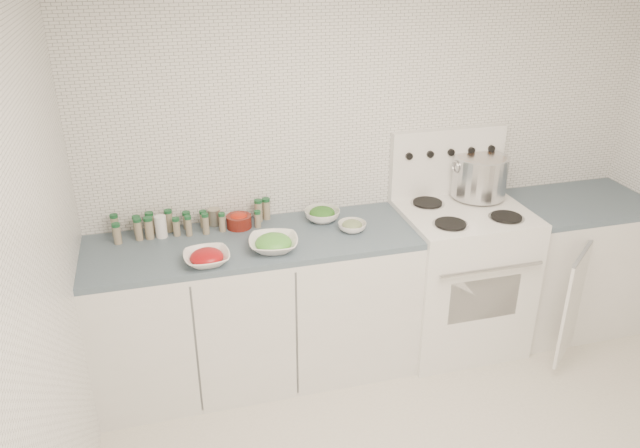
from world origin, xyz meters
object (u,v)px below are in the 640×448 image
(bowl_snowpea, at_px, (273,243))
(bowl_tomato, at_px, (207,257))
(stock_pot, at_px, (480,175))
(stove, at_px, (458,273))

(bowl_snowpea, bearing_deg, bowl_tomato, -170.50)
(stock_pot, xyz_separation_m, bowl_snowpea, (-1.38, -0.30, -0.15))
(stove, relative_size, bowl_snowpea, 4.36)
(stock_pot, relative_size, bowl_tomato, 1.46)
(bowl_tomato, bearing_deg, stock_pot, 11.80)
(bowl_snowpea, bearing_deg, stove, 6.60)
(stock_pot, relative_size, bowl_snowpea, 1.15)
(stove, relative_size, stock_pot, 3.78)
(stove, distance_m, bowl_snowpea, 1.30)
(bowl_tomato, distance_m, bowl_snowpea, 0.37)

